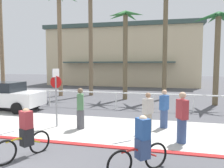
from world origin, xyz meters
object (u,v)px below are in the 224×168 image
at_px(palm_tree_2, 60,20).
at_px(pedestrian_3, 182,119).
at_px(car_white_1, 5,96).
at_px(pedestrian_1, 80,110).
at_px(palm_tree_3, 90,16).
at_px(palm_tree_5, 166,8).
at_px(pedestrian_2, 148,114).
at_px(stop_sign_bike_lane, 56,89).
at_px(cyclist_red_0, 141,145).
at_px(palm_tree_6, 217,35).
at_px(palm_tree_1, 0,15).
at_px(palm_tree_4, 125,33).
at_px(cyclist_yellow_1, 25,134).
at_px(pedestrian_0, 164,110).

distance_m(palm_tree_2, pedestrian_3, 14.82).
xyz_separation_m(car_white_1, pedestrian_1, (5.89, -2.67, -0.05)).
distance_m(palm_tree_3, pedestrian_3, 14.18).
bearing_deg(palm_tree_5, pedestrian_1, -109.64).
bearing_deg(pedestrian_2, stop_sign_bike_lane, -178.60).
bearing_deg(cyclist_red_0, palm_tree_2, 124.10).
relative_size(stop_sign_bike_lane, palm_tree_6, 0.41).
height_order(car_white_1, pedestrian_2, car_white_1).
distance_m(palm_tree_1, palm_tree_5, 15.14).
distance_m(palm_tree_4, cyclist_yellow_1, 12.36).
relative_size(palm_tree_1, palm_tree_3, 0.97).
bearing_deg(palm_tree_3, palm_tree_4, -24.82).
distance_m(pedestrian_0, pedestrian_2, 1.03).
distance_m(palm_tree_1, pedestrian_2, 18.57).
distance_m(palm_tree_6, pedestrian_3, 9.44).
height_order(car_white_1, pedestrian_3, pedestrian_3).
height_order(palm_tree_6, pedestrian_1, palm_tree_6).
xyz_separation_m(car_white_1, cyclist_red_0, (8.80, -5.89, -0.18)).
bearing_deg(palm_tree_1, palm_tree_6, -6.75).
bearing_deg(pedestrian_3, palm_tree_3, 123.16).
bearing_deg(cyclist_yellow_1, pedestrian_0, 46.17).
height_order(palm_tree_1, palm_tree_6, palm_tree_1).
xyz_separation_m(palm_tree_2, car_white_1, (-0.48, -6.41, -5.67)).
bearing_deg(cyclist_yellow_1, palm_tree_6, 55.63).
bearing_deg(palm_tree_2, palm_tree_5, 2.36).
xyz_separation_m(palm_tree_4, car_white_1, (-6.29, -5.72, -4.24)).
bearing_deg(cyclist_red_0, pedestrian_2, 91.69).
relative_size(palm_tree_1, cyclist_yellow_1, 5.75).
height_order(stop_sign_bike_lane, palm_tree_5, palm_tree_5).
xyz_separation_m(palm_tree_1, cyclist_red_0, (14.68, -12.81, -6.63)).
bearing_deg(pedestrian_2, pedestrian_0, 52.52).
xyz_separation_m(palm_tree_2, palm_tree_3, (2.45, 0.86, 0.34)).
bearing_deg(pedestrian_1, palm_tree_3, 106.55).
xyz_separation_m(palm_tree_4, cyclist_red_0, (2.52, -11.61, -4.42)).
xyz_separation_m(palm_tree_3, pedestrian_3, (7.02, -10.74, -6.04)).
bearing_deg(palm_tree_4, palm_tree_3, 155.18).
xyz_separation_m(stop_sign_bike_lane, pedestrian_3, (5.20, -0.86, -0.83)).
bearing_deg(palm_tree_6, cyclist_yellow_1, -124.37).
bearing_deg(car_white_1, pedestrian_0, -10.28).
xyz_separation_m(palm_tree_2, palm_tree_4, (5.80, -0.69, -1.43)).
height_order(palm_tree_4, pedestrian_2, palm_tree_4).
bearing_deg(pedestrian_1, cyclist_red_0, -47.83).
bearing_deg(palm_tree_3, pedestrian_0, -54.48).
height_order(palm_tree_1, pedestrian_3, palm_tree_1).
height_order(palm_tree_3, palm_tree_4, palm_tree_3).
distance_m(palm_tree_5, car_white_1, 13.04).
height_order(palm_tree_4, car_white_1, palm_tree_4).
height_order(pedestrian_2, pedestrian_3, pedestrian_3).
relative_size(palm_tree_2, palm_tree_3, 0.90).
bearing_deg(palm_tree_4, pedestrian_2, -73.61).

